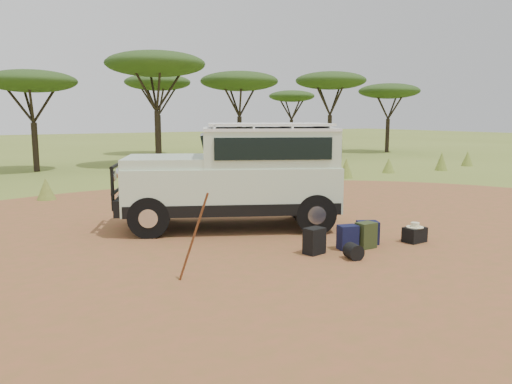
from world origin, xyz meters
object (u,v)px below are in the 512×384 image
walking_staff (194,237)px  duffel_navy (368,233)px  backpack_olive (366,235)px  hard_case (415,235)px  backpack_navy (348,237)px  safari_vehicle (238,178)px  backpack_black (314,241)px

walking_staff → duffel_navy: size_ratio=3.22×
backpack_olive → hard_case: 1.24m
walking_staff → backpack_olive: walking_staff is taller
walking_staff → backpack_navy: walking_staff is taller
safari_vehicle → backpack_black: size_ratio=10.45×
safari_vehicle → backpack_black: bearing=-62.8°
backpack_navy → duffel_navy: size_ratio=1.03×
backpack_navy → backpack_olive: (0.38, -0.11, 0.02)m
backpack_navy → backpack_olive: backpack_olive is taller
backpack_navy → walking_staff: bearing=-162.7°
backpack_navy → hard_case: backpack_navy is taller
backpack_black → backpack_olive: size_ratio=0.98×
walking_staff → hard_case: size_ratio=3.37×
walking_staff → backpack_black: (2.66, 0.26, -0.47)m
backpack_navy → backpack_olive: 0.40m
backpack_black → backpack_navy: backpack_black is taller
backpack_black → hard_case: bearing=-18.6°
walking_staff → backpack_olive: size_ratio=2.90×
backpack_navy → hard_case: 1.63m
duffel_navy → safari_vehicle: bearing=145.5°
duffel_navy → backpack_olive: bearing=-112.4°
walking_staff → backpack_olive: bearing=-44.8°
walking_staff → hard_case: 5.08m
walking_staff → backpack_black: size_ratio=2.97×
safari_vehicle → hard_case: (2.45, -3.24, -1.04)m
backpack_navy → backpack_olive: bearing=-2.4°
backpack_olive → duffel_navy: backpack_olive is taller
safari_vehicle → duffel_navy: 3.33m
walking_staff → backpack_navy: (3.44, 0.18, -0.49)m
safari_vehicle → walking_staff: size_ratio=3.52×
safari_vehicle → hard_case: bearing=-27.0°
safari_vehicle → duffel_navy: (1.50, -2.81, -0.96)m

